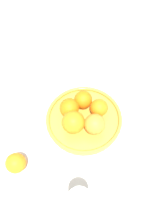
% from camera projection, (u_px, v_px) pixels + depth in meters
% --- Properties ---
extents(ground_plane, '(4.00, 4.00, 0.00)m').
position_uv_depth(ground_plane, '(84.00, 121.00, 0.83)').
color(ground_plane, beige).
extents(fruit_bowl, '(0.28, 0.28, 0.03)m').
position_uv_depth(fruit_bowl, '(84.00, 119.00, 0.82)').
color(fruit_bowl, gold).
rests_on(fruit_bowl, ground_plane).
extents(orange_pile, '(0.17, 0.17, 0.08)m').
position_uv_depth(orange_pile, '(82.00, 114.00, 0.77)').
color(orange_pile, orange).
rests_on(orange_pile, fruit_bowl).
extents(stray_orange, '(0.07, 0.07, 0.07)m').
position_uv_depth(stray_orange, '(16.00, 163.00, 0.71)').
color(stray_orange, orange).
rests_on(stray_orange, ground_plane).
extents(drinking_glass, '(0.07, 0.07, 0.12)m').
position_uv_depth(drinking_glass, '(78.00, 202.00, 0.63)').
color(drinking_glass, silver).
rests_on(drinking_glass, ground_plane).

